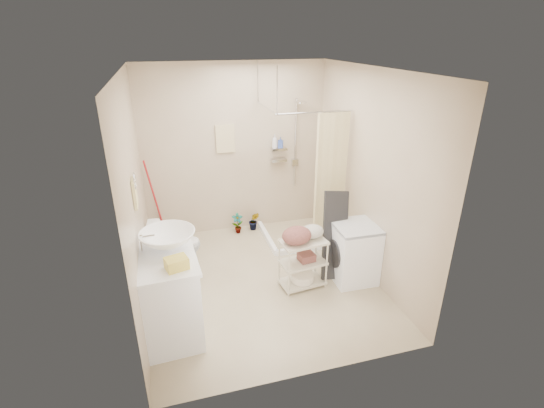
{
  "coord_description": "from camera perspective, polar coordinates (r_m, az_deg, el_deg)",
  "views": [
    {
      "loc": [
        -1.04,
        -4.16,
        2.94
      ],
      "look_at": [
        0.2,
        0.25,
        0.95
      ],
      "focal_mm": 26.0,
      "sensor_mm": 36.0,
      "label": 1
    }
  ],
  "objects": [
    {
      "name": "wall_left",
      "position": [
        4.49,
        -19.17,
        0.63
      ],
      "size": [
        0.04,
        3.2,
        2.6
      ],
      "primitive_type": "cube",
      "color": "#C4B298",
      "rests_on": "ground"
    },
    {
      "name": "floor",
      "position": [
        5.2,
        -1.41,
        -10.99
      ],
      "size": [
        3.2,
        3.2,
        0.0
      ],
      "primitive_type": "plane",
      "color": "#C1B391",
      "rests_on": "ground"
    },
    {
      "name": "vanity",
      "position": [
        4.36,
        -14.76,
        -12.04
      ],
      "size": [
        0.66,
        1.1,
        0.94
      ],
      "primitive_type": "cube",
      "rotation": [
        0.0,
        0.0,
        0.06
      ],
      "color": "white",
      "rests_on": "ground"
    },
    {
      "name": "potted_plant_b",
      "position": [
        6.38,
        -2.62,
        -2.45
      ],
      "size": [
        0.2,
        0.18,
        0.31
      ],
      "primitive_type": "imported",
      "rotation": [
        0.0,
        0.0,
        -0.29
      ],
      "color": "brown",
      "rests_on": "ground"
    },
    {
      "name": "wall_front",
      "position": [
        3.22,
        5.56,
        -7.37
      ],
      "size": [
        2.8,
        0.04,
        2.6
      ],
      "primitive_type": "cube",
      "color": "#C4B298",
      "rests_on": "ground"
    },
    {
      "name": "tp_holder",
      "position": [
        4.77,
        -17.76,
        -5.52
      ],
      "size": [
        0.08,
        0.12,
        0.14
      ],
      "primitive_type": null,
      "color": "silver",
      "rests_on": "wall_left"
    },
    {
      "name": "counter_basket",
      "position": [
        3.78,
        -13.65,
        -8.34
      ],
      "size": [
        0.24,
        0.2,
        0.11
      ],
      "primitive_type": "cube",
      "rotation": [
        0.0,
        0.0,
        0.27
      ],
      "color": "#DCC748",
      "rests_on": "vanity"
    },
    {
      "name": "hanging_towel",
      "position": [
        5.99,
        -6.8,
        9.36
      ],
      "size": [
        0.28,
        0.03,
        0.42
      ],
      "primitive_type": "cube",
      "color": "beige",
      "rests_on": "wall_back"
    },
    {
      "name": "shampoo_bottle_b",
      "position": [
        6.13,
        1.24,
        8.9
      ],
      "size": [
        0.1,
        0.1,
        0.16
      ],
      "primitive_type": "imported",
      "rotation": [
        0.0,
        0.0,
        -0.43
      ],
      "color": "#324A99",
      "rests_on": "shower"
    },
    {
      "name": "washing_machine",
      "position": [
        5.15,
        11.74,
        -6.87
      ],
      "size": [
        0.53,
        0.55,
        0.76
      ],
      "primitive_type": "cube",
      "rotation": [
        0.0,
        0.0,
        -0.02
      ],
      "color": "white",
      "rests_on": "ground"
    },
    {
      "name": "sink",
      "position": [
        4.11,
        -14.85,
        -5.06
      ],
      "size": [
        0.66,
        0.66,
        0.19
      ],
      "primitive_type": "imported",
      "rotation": [
        0.0,
        0.0,
        0.2
      ],
      "color": "white",
      "rests_on": "vanity"
    },
    {
      "name": "shower",
      "position": [
        5.86,
        4.0,
        4.56
      ],
      "size": [
        1.1,
        1.1,
        2.1
      ],
      "primitive_type": null,
      "color": "white",
      "rests_on": "ground"
    },
    {
      "name": "ceiling",
      "position": [
        4.3,
        -1.77,
        18.89
      ],
      "size": [
        2.8,
        3.2,
        0.04
      ],
      "primitive_type": "cube",
      "color": "silver",
      "rests_on": "ground"
    },
    {
      "name": "wall_right",
      "position": [
        5.1,
        13.9,
        3.96
      ],
      "size": [
        0.04,
        3.2,
        2.6
      ],
      "primitive_type": "cube",
      "color": "#C4B298",
      "rests_on": "ground"
    },
    {
      "name": "towel_ring",
      "position": [
        4.24,
        -19.29,
        1.77
      ],
      "size": [
        0.04,
        0.22,
        0.34
      ],
      "primitive_type": null,
      "color": "#EADA8B",
      "rests_on": "wall_left"
    },
    {
      "name": "toilet",
      "position": [
        5.46,
        -13.85,
        -5.76
      ],
      "size": [
        0.7,
        0.44,
        0.68
      ],
      "primitive_type": "imported",
      "rotation": [
        0.0,
        0.0,
        1.47
      ],
      "color": "silver",
      "rests_on": "ground"
    },
    {
      "name": "shampoo_bottle_a",
      "position": [
        6.09,
        0.39,
        9.05
      ],
      "size": [
        0.1,
        0.11,
        0.21
      ],
      "primitive_type": "imported",
      "rotation": [
        0.0,
        0.0,
        -0.36
      ],
      "color": "silver",
      "rests_on": "shower"
    },
    {
      "name": "laundry_rack",
      "position": [
        4.93,
        4.51,
        -7.94
      ],
      "size": [
        0.59,
        0.39,
        0.76
      ],
      "primitive_type": null,
      "rotation": [
        0.0,
        0.0,
        0.12
      ],
      "color": "beige",
      "rests_on": "ground"
    },
    {
      "name": "floor_basket",
      "position": [
        4.29,
        -11.16,
        -19.2
      ],
      "size": [
        0.26,
        0.21,
        0.13
      ],
      "primitive_type": "cube",
      "rotation": [
        0.0,
        0.0,
        0.15
      ],
      "color": "yellow",
      "rests_on": "ground"
    },
    {
      "name": "wall_back",
      "position": [
        6.08,
        -5.34,
        7.69
      ],
      "size": [
        2.8,
        0.04,
        2.6
      ],
      "primitive_type": "cube",
      "color": "#C4B298",
      "rests_on": "ground"
    },
    {
      "name": "potted_plant_a",
      "position": [
        6.29,
        -5.01,
        -2.81
      ],
      "size": [
        0.18,
        0.12,
        0.34
      ],
      "primitive_type": "imported",
      "rotation": [
        0.0,
        0.0,
        -0.03
      ],
      "color": "brown",
      "rests_on": "ground"
    },
    {
      "name": "ironing_board",
      "position": [
        5.08,
        9.11,
        -4.49
      ],
      "size": [
        0.34,
        0.11,
        1.18
      ],
      "primitive_type": null,
      "rotation": [
        0.0,
        0.0,
        0.03
      ],
      "color": "black",
      "rests_on": "ground"
    },
    {
      "name": "mop",
      "position": [
        6.12,
        -16.98,
        0.46
      ],
      "size": [
        0.13,
        0.13,
        1.31
      ],
      "primitive_type": null,
      "rotation": [
        0.0,
        0.0,
        0.04
      ],
      "color": "#AF1A1F",
      "rests_on": "ground"
    }
  ]
}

